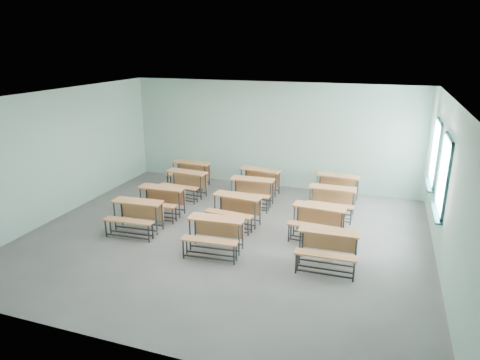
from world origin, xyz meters
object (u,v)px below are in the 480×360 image
Objects in this scene: desk_unit_r2c2 at (332,197)px; desk_unit_r3c1 at (259,178)px; desk_unit_r1c1 at (235,206)px; desk_unit_r1c0 at (160,197)px; desk_unit_r2c0 at (185,180)px; desk_unit_r1c2 at (318,217)px; desk_unit_r0c2 at (328,244)px; desk_unit_r0c0 at (136,212)px; desk_unit_r3c0 at (190,171)px; desk_unit_r2c1 at (252,188)px; desk_unit_r0c1 at (215,230)px; desk_unit_r3c2 at (337,184)px.

desk_unit_r3c1 is at bearing 156.13° from desk_unit_r2c2.
desk_unit_r1c0 is at bearing -173.02° from desk_unit_r1c1.
desk_unit_r1c2 is at bearing -15.82° from desk_unit_r2c0.
desk_unit_r2c2 is (-0.28, 2.70, 0.00)m from desk_unit_r0c2.
desk_unit_r1c1 is at bearing -1.82° from desk_unit_r1c0.
desk_unit_r3c1 is at bearing 29.80° from desk_unit_r2c0.
desk_unit_r2c0 is at bearing 86.18° from desk_unit_r0c0.
desk_unit_r3c0 is at bearing 112.16° from desk_unit_r2c0.
desk_unit_r2c1 and desk_unit_r2c2 have the same top height.
desk_unit_r0c1 is 3.52m from desk_unit_r2c2.
desk_unit_r0c0 is 1.01× the size of desk_unit_r1c0.
desk_unit_r2c1 is 0.97m from desk_unit_r3c1.
desk_unit_r1c0 is at bearing 84.63° from desk_unit_r0c0.
desk_unit_r2c0 is (-4.47, 2.78, 0.00)m from desk_unit_r0c2.
desk_unit_r3c0 is at bearing -173.27° from desk_unit_r3c2.
desk_unit_r3c1 is (2.25, -0.03, 0.00)m from desk_unit_r3c0.
desk_unit_r0c1 and desk_unit_r3c1 have the same top height.
desk_unit_r1c2 and desk_unit_r3c1 have the same top height.
desk_unit_r1c0 is at bearing -161.30° from desk_unit_r2c2.
desk_unit_r3c0 and desk_unit_r3c2 have the same top height.
desk_unit_r2c2 is at bearing 49.18° from desk_unit_r0c1.
desk_unit_r0c2 and desk_unit_r1c0 have the same top height.
desk_unit_r2c0 and desk_unit_r2c1 have the same top height.
desk_unit_r2c2 is at bearing 3.49° from desk_unit_r2c0.
desk_unit_r0c0 and desk_unit_r0c2 have the same top height.
desk_unit_r1c0 is at bearing 162.15° from desk_unit_r0c2.
desk_unit_r0c1 is 0.98× the size of desk_unit_r3c1.
desk_unit_r1c2 is 2.58m from desk_unit_r3c2.
desk_unit_r0c0 is 0.98× the size of desk_unit_r1c1.
desk_unit_r0c1 and desk_unit_r3c0 have the same top height.
desk_unit_r1c0 is at bearing -146.50° from desk_unit_r2c1.
desk_unit_r0c2 is 5.27m from desk_unit_r2c0.
desk_unit_r3c1 is at bearing -171.07° from desk_unit_r3c2.
desk_unit_r0c2 is 2.76m from desk_unit_r1c1.
desk_unit_r0c0 is at bearing -112.97° from desk_unit_r3c1.
desk_unit_r0c0 is at bearing -85.82° from desk_unit_r2c0.
desk_unit_r0c1 is 1.03× the size of desk_unit_r2c1.
desk_unit_r2c1 and desk_unit_r3c1 have the same top height.
desk_unit_r0c1 is 0.99× the size of desk_unit_r1c1.
desk_unit_r0c1 and desk_unit_r1c0 have the same top height.
desk_unit_r2c1 is at bearing -21.92° from desk_unit_r3c0.
desk_unit_r2c1 is 0.96× the size of desk_unit_r3c1.
desk_unit_r3c2 is (4.20, 3.64, 0.00)m from desk_unit_r0c0.
desk_unit_r2c2 is 2.45m from desk_unit_r3c1.
desk_unit_r0c2 and desk_unit_r2c0 have the same top height.
desk_unit_r0c1 is 2.54m from desk_unit_r1c0.
desk_unit_r2c0 is at bearing 176.68° from desk_unit_r2c1.
desk_unit_r3c0 is at bearing 91.17° from desk_unit_r0c0.
desk_unit_r2c2 is at bearing -2.99° from desk_unit_r2c1.
desk_unit_r2c0 is (0.02, 2.57, 0.00)m from desk_unit_r0c0.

